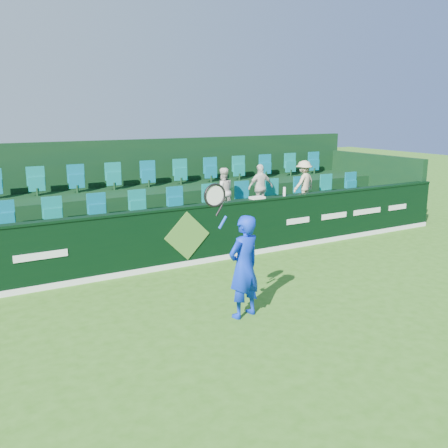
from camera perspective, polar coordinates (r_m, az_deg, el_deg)
ground at (r=8.16m, az=8.14°, el=-11.99°), size 60.00×60.00×0.00m
sponsor_hoarding at (r=11.17m, az=-4.46°, el=-1.37°), size 16.00×0.25×1.35m
stand_tier_front at (r=12.21m, az=-6.70°, el=-1.52°), size 16.00×2.00×0.80m
stand_tier_back at (r=13.87m, az=-9.85°, el=1.19°), size 16.00×1.80×1.30m
stand_rear at (r=14.18m, az=-10.57°, el=3.74°), size 16.00×4.10×2.60m
seat_row_front at (r=12.41m, az=-7.52°, el=2.02°), size 13.50×0.50×0.60m
seat_row_back at (r=14.00m, az=-10.43°, el=5.21°), size 13.50×0.50×0.60m
tennis_player at (r=8.31m, az=2.25°, el=-4.80°), size 1.22×0.55×2.40m
spectator_left at (r=12.73m, az=-0.13°, el=3.77°), size 0.66×0.56×1.20m
spectator_middle at (r=13.34m, az=4.20°, el=4.21°), size 0.74×0.36×1.23m
spectator_right at (r=14.20m, az=9.10°, el=4.66°), size 0.91×0.67×1.25m
towel at (r=11.95m, az=3.81°, el=3.02°), size 0.34×0.22×0.05m
drinks_bottle at (r=12.40m, az=6.92°, el=3.71°), size 0.07×0.07×0.22m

